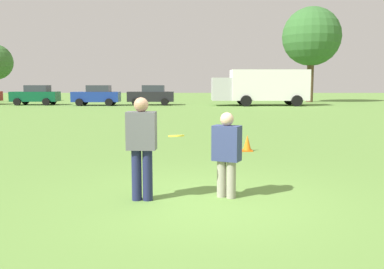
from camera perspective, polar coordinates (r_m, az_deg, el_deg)
name	(u,v)px	position (r m, az deg, el deg)	size (l,w,h in m)	color
ground_plane	(205,201)	(7.39, 1.79, -8.89)	(161.43, 161.43, 0.00)	#608C3D
player_thrower	(142,143)	(7.26, -6.79, -1.13)	(0.50, 0.30, 1.78)	#1E234C
player_defender	(227,151)	(7.44, 4.69, -2.19)	(0.54, 0.44, 1.51)	gray
frisbee	(176,136)	(7.06, -2.13, -0.18)	(0.27, 0.27, 0.06)	yellow
traffic_cone	(247,143)	(12.71, 7.44, -1.19)	(0.32, 0.32, 0.48)	#D8590C
parked_car_mid_left	(36,95)	(41.82, -20.28, 5.02)	(4.25, 2.32, 1.82)	#0C4C2D
parked_car_center	(97,95)	(39.35, -12.69, 5.19)	(4.25, 2.32, 1.82)	navy
parked_car_mid_right	(151,95)	(39.22, -5.47, 5.32)	(4.25, 2.32, 1.82)	black
box_truck	(262,86)	(38.59, 9.38, 6.46)	(8.57, 3.19, 3.18)	white
tree_east_oak	(312,37)	(47.27, 15.79, 12.54)	(6.12, 6.12, 9.94)	brown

